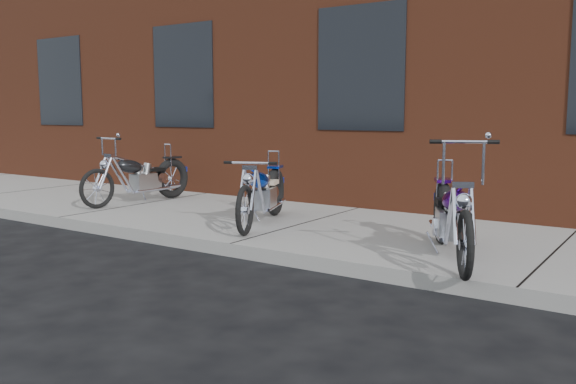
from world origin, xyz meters
The scene contains 5 objects.
ground centered at (0.00, 0.00, 0.00)m, with size 120.00×120.00×0.00m, color black.
sidewalk centered at (0.00, 1.50, 0.07)m, with size 22.00×3.00×0.15m, color #9A9794.
chopper_purple centered at (2.21, 0.68, 0.53)m, with size 1.04×1.92×1.18m.
chopper_blue centered at (-0.41, 1.15, 0.52)m, with size 0.85×1.95×0.89m.
chopper_third centered at (-3.12, 1.57, 0.52)m, with size 0.50×2.06×1.05m.
Camera 1 is at (4.14, -5.02, 1.56)m, focal length 38.00 mm.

